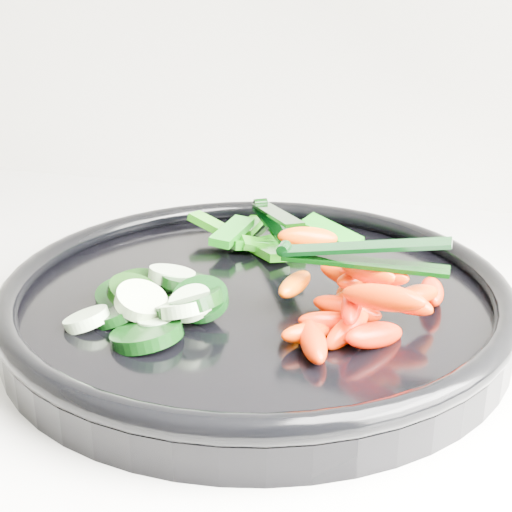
# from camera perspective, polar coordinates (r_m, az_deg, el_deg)

# --- Properties ---
(veggie_tray) EXTENTS (0.48, 0.48, 0.04)m
(veggie_tray) POSITION_cam_1_polar(r_m,az_deg,el_deg) (0.53, -0.00, -3.46)
(veggie_tray) COLOR black
(veggie_tray) RESTS_ON counter
(cucumber_pile) EXTENTS (0.12, 0.13, 0.04)m
(cucumber_pile) POSITION_cam_1_polar(r_m,az_deg,el_deg) (0.51, -7.99, -3.47)
(cucumber_pile) COLOR black
(cucumber_pile) RESTS_ON veggie_tray
(carrot_pile) EXTENTS (0.13, 0.15, 0.06)m
(carrot_pile) POSITION_cam_1_polar(r_m,az_deg,el_deg) (0.49, 8.18, -3.26)
(carrot_pile) COLOR #F34500
(carrot_pile) RESTS_ON veggie_tray
(pepper_pile) EXTENTS (0.16, 0.10, 0.03)m
(pepper_pile) POSITION_cam_1_polar(r_m,az_deg,el_deg) (0.62, 0.98, 1.46)
(pepper_pile) COLOR #0C6D0A
(pepper_pile) RESTS_ON veggie_tray
(tong_carrot) EXTENTS (0.11, 0.02, 0.02)m
(tong_carrot) POSITION_cam_1_polar(r_m,az_deg,el_deg) (0.47, 8.26, 0.11)
(tong_carrot) COLOR black
(tong_carrot) RESTS_ON carrot_pile
(tong_pepper) EXTENTS (0.07, 0.11, 0.02)m
(tong_pepper) POSITION_cam_1_polar(r_m,az_deg,el_deg) (0.61, 1.56, 2.96)
(tong_pepper) COLOR black
(tong_pepper) RESTS_ON pepper_pile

